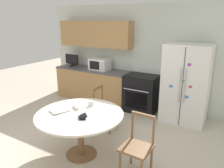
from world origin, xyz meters
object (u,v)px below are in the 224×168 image
microwave (100,64)px  wallet (83,117)px  countertop_tv (72,60)px  dining_chair_far (105,109)px  candle_glass (91,104)px  dining_chair_right (137,147)px  oven_range (142,93)px  refrigerator (186,84)px

microwave → wallet: bearing=-61.8°
countertop_tv → dining_chair_far: bearing=-33.7°
wallet → candle_glass: bearing=112.1°
dining_chair_far → countertop_tv: bearing=-127.5°
countertop_tv → dining_chair_far: countertop_tv is taller
countertop_tv → dining_chair_right: size_ratio=0.48×
dining_chair_far → wallet: dining_chair_far is taller
oven_range → refrigerator: bearing=-1.9°
dining_chair_right → wallet: bearing=14.8°
candle_glass → refrigerator: bearing=57.4°
oven_range → wallet: size_ratio=6.19×
refrigerator → candle_glass: (-1.20, -1.87, -0.07)m
dining_chair_right → candle_glass: bearing=-13.3°
microwave → dining_chair_right: microwave is taller
microwave → candle_glass: bearing=-60.4°
oven_range → dining_chair_far: 1.30m
microwave → dining_chair_right: (2.14, -2.23, -0.62)m
oven_range → dining_chair_right: size_ratio=1.20×
refrigerator → wallet: size_ratio=9.93×
oven_range → dining_chair_right: oven_range is taller
oven_range → dining_chair_right: (0.88, -2.20, -0.03)m
countertop_tv → oven_range: bearing=-1.3°
microwave → dining_chair_right: 3.15m
oven_range → countertop_tv: size_ratio=2.48×
countertop_tv → wallet: 3.36m
dining_chair_far → oven_range: bearing=164.2°
microwave → wallet: (1.30, -2.42, -0.27)m
microwave → wallet: size_ratio=3.02×
candle_glass → microwave: bearing=119.6°
oven_range → countertop_tv: countertop_tv is taller
dining_chair_right → candle_glass: (-1.03, 0.29, 0.36)m
dining_chair_right → oven_range: bearing=-65.8°
refrigerator → countertop_tv: (-3.30, 0.09, 0.22)m
refrigerator → dining_chair_right: (-0.16, -2.17, -0.43)m
wallet → dining_chair_far: bearing=105.4°
refrigerator → countertop_tv: size_ratio=3.97×
dining_chair_right → dining_chair_far: same height
countertop_tv → wallet: size_ratio=2.50×
oven_range → dining_chair_far: oven_range is taller
microwave → countertop_tv: size_ratio=1.21×
refrigerator → wallet: 2.56m
microwave → countertop_tv: (-1.00, 0.02, 0.03)m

